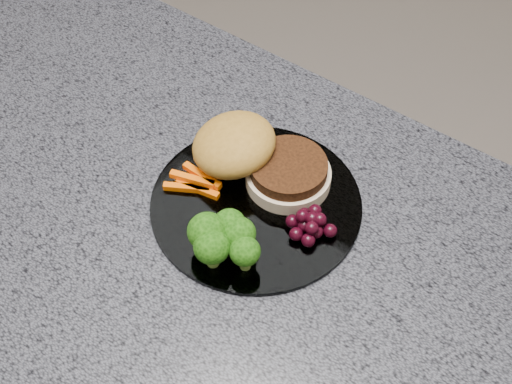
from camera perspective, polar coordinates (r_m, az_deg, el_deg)
island_cabinet at (r=1.28m, az=-3.30°, el=-14.69°), size 1.20×0.60×0.86m
countertop at (r=0.89m, az=-4.60°, el=-2.62°), size 1.20×0.60×0.04m
plate at (r=0.87m, az=0.00°, el=-0.95°), size 0.26×0.26×0.01m
burger at (r=0.89m, az=-0.24°, el=2.80°), size 0.21×0.16×0.06m
carrot_sticks at (r=0.89m, az=-4.86°, el=0.77°), size 0.07×0.05×0.02m
broccoli at (r=0.80m, az=-2.66°, el=-3.64°), size 0.09×0.08×0.05m
grape_bunch at (r=0.84m, az=4.36°, el=-2.57°), size 0.06×0.05×0.03m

